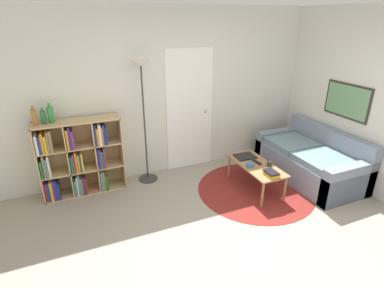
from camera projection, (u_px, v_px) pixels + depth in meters
The scene contains 16 objects.
ground_plane at pixel (249, 250), 3.37m from camera, with size 14.00×14.00×0.00m, color gray.
wall_back at pixel (178, 94), 4.78m from camera, with size 7.54×0.11×2.60m.
wall_right at pixel (342, 96), 4.63m from camera, with size 0.08×5.23×2.60m.
rug at pixel (255, 189), 4.55m from camera, with size 1.74×1.74×0.01m.
bookshelf at pixel (77, 159), 4.30m from camera, with size 1.15×0.34×1.11m.
floor_lamp at pixel (142, 88), 4.27m from camera, with size 0.30×0.30×1.89m.
couch at pixel (312, 161), 4.84m from camera, with size 0.90×1.69×0.78m.
coffee_table at pixel (256, 167), 4.45m from camera, with size 0.46×0.99×0.41m.
laptop at pixel (245, 156), 4.66m from camera, with size 0.31×0.26×0.02m.
bowl at pixel (250, 165), 4.35m from camera, with size 0.12×0.12×0.05m.
book_stack_on_table at pixel (271, 173), 4.10m from camera, with size 0.16×0.21×0.07m.
cup at pixel (269, 164), 4.37m from camera, with size 0.07×0.07×0.07m.
remote at pixel (257, 162), 4.47m from camera, with size 0.06×0.17×0.02m.
bottle_left at pixel (34, 117), 3.87m from camera, with size 0.07×0.07×0.26m.
bottle_middle at pixel (43, 117), 3.93m from camera, with size 0.06×0.06×0.22m.
bottle_right at pixel (51, 115), 3.97m from camera, with size 0.08×0.08×0.27m.
Camera 1 is at (-1.63, -2.17, 2.41)m, focal length 28.00 mm.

